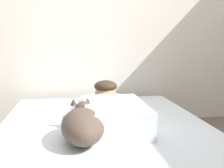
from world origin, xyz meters
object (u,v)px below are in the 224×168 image
(person_lying, at_px, (112,109))
(bed, at_px, (105,144))
(pillow, at_px, (104,99))
(coffee_cup, at_px, (127,107))
(cell_phone, at_px, (135,120))
(dog, at_px, (83,124))

(person_lying, bearing_deg, bed, -162.12)
(pillow, xyz_separation_m, coffee_cup, (0.17, -0.28, -0.02))
(pillow, height_order, cell_phone, pillow)
(pillow, bearing_deg, dog, -104.76)
(dog, bearing_deg, bed, 61.55)
(bed, relative_size, dog, 3.42)
(cell_phone, bearing_deg, dog, -138.57)
(bed, bearing_deg, pillow, 83.57)
(pillow, xyz_separation_m, cell_phone, (0.17, -0.55, -0.05))
(coffee_cup, distance_m, cell_phone, 0.27)
(person_lying, distance_m, cell_phone, 0.21)
(person_lying, bearing_deg, pillow, 88.96)
(person_lying, bearing_deg, cell_phone, 8.22)
(pillow, relative_size, person_lying, 0.57)
(cell_phone, bearing_deg, person_lying, -171.78)
(person_lying, xyz_separation_m, dog, (-0.23, -0.34, -0.00))
(pillow, height_order, dog, dog)
(person_lying, relative_size, cell_phone, 6.57)
(dog, distance_m, cell_phone, 0.56)
(pillow, relative_size, coffee_cup, 4.16)
(dog, xyz_separation_m, cell_phone, (0.41, 0.37, -0.10))
(pillow, relative_size, dog, 0.90)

